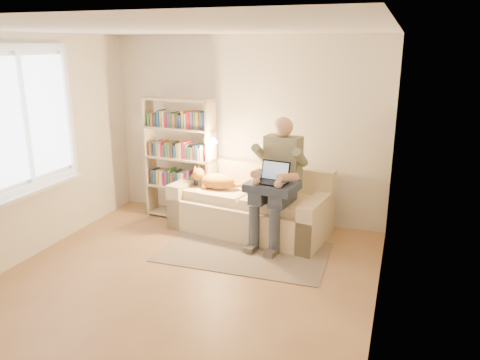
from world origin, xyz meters
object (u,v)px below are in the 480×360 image
at_px(cat, 214,180).
at_px(laptop, 277,178).
at_px(person, 278,175).
at_px(bookshelf, 180,153).
at_px(sofa, 251,208).

xyz_separation_m(cat, laptop, (0.98, -0.33, 0.21)).
relative_size(person, bookshelf, 0.91).
height_order(sofa, bookshelf, bookshelf).
relative_size(sofa, cat, 2.94).
relative_size(cat, laptop, 1.82).
distance_m(sofa, cat, 0.64).
relative_size(sofa, person, 1.38).
bearing_deg(laptop, bookshelf, 170.67).
distance_m(person, cat, 0.98).
bearing_deg(cat, sofa, 14.75).
bearing_deg(cat, laptop, -10.17).
bearing_deg(person, bookshelf, 176.02).
bearing_deg(cat, bookshelf, 172.09).
bearing_deg(laptop, cat, 169.83).
bearing_deg(sofa, person, -19.37).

